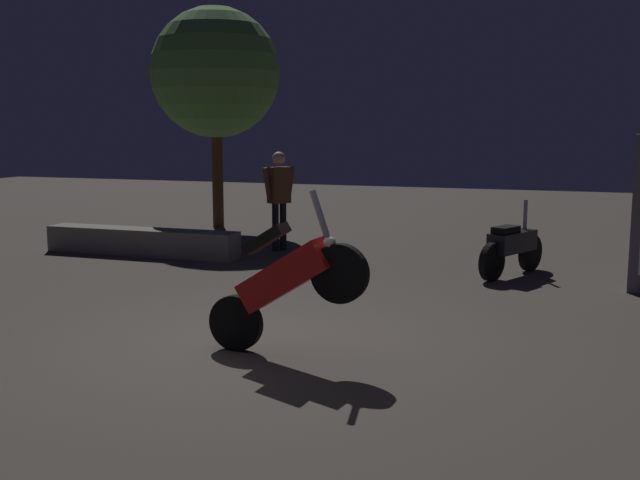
% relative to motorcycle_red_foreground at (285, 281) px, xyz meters
% --- Properties ---
extents(ground_plane, '(40.00, 40.00, 0.00)m').
position_rel_motorcycle_red_foreground_xyz_m(ground_plane, '(-0.47, 0.32, -0.74)').
color(ground_plane, '#4C443D').
extents(motorcycle_red_foreground, '(1.66, 0.36, 1.63)m').
position_rel_motorcycle_red_foreground_xyz_m(motorcycle_red_foreground, '(0.00, 0.00, 0.00)').
color(motorcycle_red_foreground, black).
rests_on(motorcycle_red_foreground, ground_plane).
extents(motorcycle_black_parked_left, '(0.79, 1.55, 1.11)m').
position_rel_motorcycle_red_foreground_xyz_m(motorcycle_black_parked_left, '(1.70, 4.81, -0.31)').
color(motorcycle_black_parked_left, black).
rests_on(motorcycle_black_parked_left, ground_plane).
extents(person_rider_beside, '(0.46, 0.59, 1.76)m').
position_rel_motorcycle_red_foreground_xyz_m(person_rider_beside, '(-2.41, 5.80, 0.31)').
color(person_rider_beside, black).
rests_on(person_rider_beside, ground_plane).
extents(tree_left_bg, '(2.78, 2.78, 4.72)m').
position_rel_motorcycle_red_foreground_xyz_m(tree_left_bg, '(-4.89, 8.35, 2.57)').
color(tree_left_bg, '#4C331E').
rests_on(tree_left_bg, ground_plane).
extents(planter_wall_low, '(3.54, 0.50, 0.45)m').
position_rel_motorcycle_red_foreground_xyz_m(planter_wall_low, '(-4.52, 4.65, -0.52)').
color(planter_wall_low, gray).
rests_on(planter_wall_low, ground_plane).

